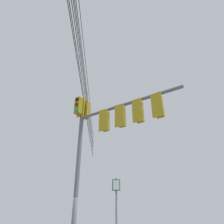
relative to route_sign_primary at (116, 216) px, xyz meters
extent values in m
cylinder|color=slate|center=(-1.70, -1.20, 1.64)|extent=(0.20, 0.20, 6.96)
cylinder|color=slate|center=(0.31, 0.36, 4.38)|extent=(4.11, 3.22, 0.14)
cube|color=olive|center=(-1.89, -0.96, 4.93)|extent=(0.42, 0.42, 0.90)
cube|color=#B29319|center=(-1.78, -1.09, 4.93)|extent=(0.37, 0.30, 1.04)
cylinder|color=#360503|center=(-1.99, -0.83, 5.23)|extent=(0.18, 0.15, 0.20)
cylinder|color=#3C2703|center=(-1.99, -0.83, 4.93)|extent=(0.18, 0.15, 0.20)
cylinder|color=green|center=(-1.99, -0.83, 4.63)|extent=(0.18, 0.15, 0.20)
cube|color=olive|center=(-1.52, -1.43, 4.93)|extent=(0.42, 0.42, 0.90)
cube|color=#B29319|center=(-1.62, -1.30, 4.93)|extent=(0.37, 0.30, 1.04)
cylinder|color=#360503|center=(-1.42, -1.56, 5.23)|extent=(0.18, 0.15, 0.20)
cylinder|color=#3C2703|center=(-1.42, -1.56, 4.93)|extent=(0.18, 0.15, 0.20)
cylinder|color=green|center=(-1.42, -1.56, 4.63)|extent=(0.18, 0.15, 0.20)
cube|color=olive|center=(-0.55, -0.30, 3.83)|extent=(0.42, 0.42, 0.90)
cube|color=#B29319|center=(-0.44, -0.43, 3.83)|extent=(0.36, 0.32, 1.04)
cylinder|color=#360503|center=(-0.66, -0.18, 4.13)|extent=(0.17, 0.15, 0.20)
cylinder|color=#3C2703|center=(-0.66, -0.18, 3.83)|extent=(0.17, 0.15, 0.20)
cylinder|color=green|center=(-0.66, -0.18, 3.53)|extent=(0.17, 0.15, 0.20)
cube|color=olive|center=(0.13, 0.22, 3.83)|extent=(0.42, 0.42, 0.90)
cube|color=#B29319|center=(0.24, 0.09, 3.83)|extent=(0.36, 0.31, 1.04)
cylinder|color=#360503|center=(0.02, 0.35, 4.13)|extent=(0.17, 0.15, 0.20)
cylinder|color=#3C2703|center=(0.02, 0.35, 3.83)|extent=(0.17, 0.15, 0.20)
cylinder|color=green|center=(0.02, 0.35, 3.53)|extent=(0.17, 0.15, 0.20)
cube|color=olive|center=(0.81, 0.75, 3.83)|extent=(0.42, 0.42, 0.90)
cube|color=#B29319|center=(0.91, 0.61, 3.83)|extent=(0.37, 0.30, 1.04)
cylinder|color=#360503|center=(0.70, 0.88, 4.13)|extent=(0.18, 0.15, 0.20)
cylinder|color=#3C2703|center=(0.70, 0.88, 3.83)|extent=(0.18, 0.15, 0.20)
cylinder|color=green|center=(0.70, 0.88, 3.53)|extent=(0.18, 0.15, 0.20)
cube|color=olive|center=(1.48, 1.27, 3.83)|extent=(0.42, 0.42, 0.90)
cube|color=#B29319|center=(1.58, 1.13, 3.83)|extent=(0.38, 0.29, 1.04)
cylinder|color=#360503|center=(1.39, 1.40, 4.13)|extent=(0.18, 0.14, 0.20)
cylinder|color=#3C2703|center=(1.39, 1.40, 3.83)|extent=(0.18, 0.14, 0.20)
cylinder|color=green|center=(1.39, 1.40, 3.53)|extent=(0.18, 0.14, 0.20)
cube|color=#0C7238|center=(0.03, -0.01, 1.01)|extent=(0.13, 0.29, 0.40)
cube|color=white|center=(0.04, -0.02, 1.01)|extent=(0.09, 0.22, 0.34)
cylinder|color=black|center=(-2.76, -0.89, 5.58)|extent=(23.34, 6.75, 0.66)
cylinder|color=black|center=(-2.76, -0.89, 5.80)|extent=(23.34, 6.75, 0.66)
cylinder|color=black|center=(-2.76, -0.89, 6.20)|extent=(23.34, 6.75, 0.66)
cylinder|color=black|center=(-2.76, -0.89, 6.52)|extent=(23.34, 6.75, 0.66)
cylinder|color=black|center=(-2.76, -0.89, 6.78)|extent=(23.34, 6.75, 0.66)
cylinder|color=black|center=(-2.76, -0.89, 7.08)|extent=(23.34, 6.75, 0.66)
cylinder|color=black|center=(-2.76, -0.89, 7.81)|extent=(23.34, 6.75, 0.66)
camera|label=1|loc=(7.45, -2.70, 0.00)|focal=32.28mm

